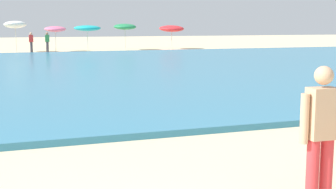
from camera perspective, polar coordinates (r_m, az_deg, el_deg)
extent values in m
cube|color=teal|center=(22.64, -17.85, 2.64)|extent=(120.00, 28.00, 0.14)
cylinder|color=red|center=(5.89, 16.92, -9.32)|extent=(0.15, 0.15, 0.88)
cylinder|color=red|center=(5.99, 18.42, -9.08)|extent=(0.15, 0.15, 0.88)
cube|color=tan|center=(5.76, 18.00, -2.16)|extent=(0.35, 0.23, 0.60)
sphere|color=tan|center=(5.70, 18.20, 2.19)|extent=(0.22, 0.22, 0.22)
cylinder|color=tan|center=(5.64, 16.06, -2.81)|extent=(0.10, 0.10, 0.58)
cylinder|color=beige|center=(39.53, -17.79, 6.37)|extent=(0.05, 0.05, 2.08)
ellipsoid|color=white|center=(39.51, -17.86, 7.99)|extent=(1.74, 1.78, 0.70)
cylinder|color=beige|center=(39.61, -13.34, 6.30)|extent=(0.05, 0.05, 1.74)
ellipsoid|color=pink|center=(39.59, -13.39, 7.65)|extent=(1.72, 1.74, 0.54)
cylinder|color=beige|center=(38.65, -9.63, 6.41)|extent=(0.05, 0.05, 1.81)
ellipsoid|color=#19ADB2|center=(38.63, -9.67, 7.85)|extent=(2.12, 2.13, 0.48)
cylinder|color=beige|center=(40.96, -5.16, 6.67)|extent=(0.05, 0.05, 1.91)
ellipsoid|color=#23844C|center=(40.94, -5.18, 8.11)|extent=(1.91, 1.94, 0.61)
cylinder|color=beige|center=(42.58, 0.43, 6.64)|extent=(0.05, 0.05, 1.73)
ellipsoid|color=red|center=(42.56, 0.43, 7.92)|extent=(2.21, 2.24, 0.69)
cylinder|color=#383842|center=(38.18, -16.07, 5.44)|extent=(0.20, 0.20, 0.84)
cube|color=red|center=(38.16, -16.11, 6.48)|extent=(0.32, 0.20, 0.54)
sphere|color=tan|center=(38.15, -16.13, 7.03)|extent=(0.20, 0.20, 0.20)
cylinder|color=#383842|center=(38.24, -14.26, 5.52)|extent=(0.20, 0.20, 0.84)
cube|color=#338C4C|center=(38.21, -14.30, 6.55)|extent=(0.32, 0.20, 0.54)
sphere|color=#9E7051|center=(38.20, -14.32, 7.10)|extent=(0.20, 0.20, 0.20)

